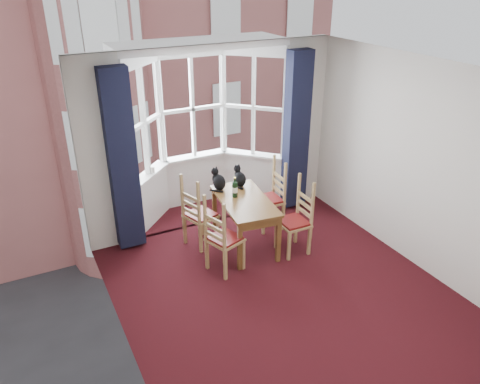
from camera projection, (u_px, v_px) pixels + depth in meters
floor at (287, 297)px, 5.93m from camera, size 4.50×4.50×0.00m
ceiling at (299, 74)px, 4.70m from camera, size 4.50×4.50×0.00m
wall_left at (117, 241)px, 4.50m from camera, size 0.00×4.50×4.50m
wall_right at (421, 167)px, 6.13m from camera, size 0.00×4.50×4.50m
wall_near at (454, 318)px, 3.52m from camera, size 4.00×0.00×4.00m
wall_back_pier_left at (102, 157)px, 6.44m from camera, size 0.70×0.12×2.80m
wall_back_pier_right at (302, 124)px, 7.79m from camera, size 0.70×0.12×2.80m
bay_window at (199, 130)px, 7.52m from camera, size 2.76×0.94×2.80m
curtain_left at (123, 162)px, 6.41m from camera, size 0.38×0.22×2.60m
curtain_right at (296, 132)px, 7.57m from camera, size 0.38×0.22×2.60m
dining_table at (245, 206)px, 6.76m from camera, size 0.82×1.33×0.75m
chair_left_near at (220, 242)px, 6.21m from camera, size 0.51×0.53×0.92m
chair_left_far at (196, 218)px, 6.80m from camera, size 0.51×0.52×0.92m
chair_right_near at (299, 221)px, 6.71m from camera, size 0.41×0.43×0.92m
chair_right_far at (274, 199)px, 7.34m from camera, size 0.42×0.44×0.92m
cat_left at (219, 181)px, 6.97m from camera, size 0.25×0.29×0.35m
cat_right at (240, 178)px, 7.09m from camera, size 0.19×0.26×0.34m
wine_bottle at (235, 188)px, 6.74m from camera, size 0.08×0.08×0.31m
candle_tall at (153, 170)px, 7.26m from camera, size 0.06×0.06×0.10m
street at (49, 112)px, 34.37m from camera, size 80.00×80.00×0.00m
tenement_building at (76, 33)px, 16.44m from camera, size 18.40×7.80×15.20m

